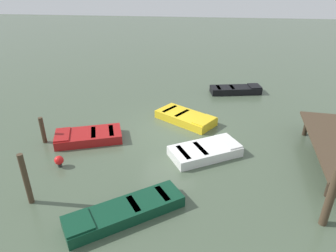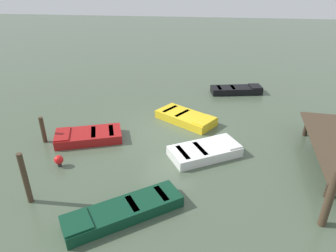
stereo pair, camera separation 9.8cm
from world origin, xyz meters
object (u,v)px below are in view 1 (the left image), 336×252
dock_segment (335,144)px  rowboat_black (236,90)px  mooring_piling_mid_left (26,179)px  marker_buoy (59,161)px  rowboat_red (88,136)px  rowboat_white (205,151)px  mooring_piling_mid_right (43,130)px  rowboat_yellow (186,118)px  rowboat_dark_green (124,211)px  mooring_piling_near_left (330,198)px

dock_segment → rowboat_black: 8.16m
mooring_piling_mid_left → marker_buoy: (-2.09, 0.07, -0.66)m
rowboat_red → rowboat_white: bearing=154.0°
marker_buoy → rowboat_white: bearing=104.6°
mooring_piling_mid_right → rowboat_black: bearing=128.7°
rowboat_yellow → mooring_piling_mid_left: size_ratio=1.73×
dock_segment → mooring_piling_mid_right: mooring_piling_mid_right is taller
dock_segment → rowboat_dark_green: dock_segment is taller
dock_segment → rowboat_dark_green: bearing=-56.7°
rowboat_red → mooring_piling_mid_right: bearing=-7.4°
rowboat_dark_green → mooring_piling_mid_right: mooring_piling_mid_right is taller
dock_segment → rowboat_dark_green: size_ratio=1.56×
rowboat_dark_green → mooring_piling_near_left: 6.17m
rowboat_red → rowboat_dark_green: bearing=102.5°
dock_segment → mooring_piling_mid_right: size_ratio=4.68×
rowboat_white → mooring_piling_mid_left: (3.58, -5.77, 0.73)m
marker_buoy → mooring_piling_mid_right: bearing=-139.9°
mooring_piling_mid_right → mooring_piling_near_left: 11.44m
dock_segment → rowboat_dark_green: 8.50m
rowboat_red → mooring_piling_mid_left: (4.24, -0.48, 0.73)m
mooring_piling_mid_left → marker_buoy: mooring_piling_mid_left is taller
dock_segment → rowboat_yellow: bearing=-111.3°
rowboat_black → marker_buoy: size_ratio=6.75×
dock_segment → rowboat_yellow: size_ratio=1.76×
mooring_piling_near_left → rowboat_white: bearing=-134.3°
rowboat_dark_green → rowboat_black: 12.24m
dock_segment → rowboat_red: (-0.64, -10.30, -0.63)m
mooring_piling_mid_right → marker_buoy: (1.77, 1.49, -0.33)m
mooring_piling_mid_right → mooring_piling_mid_left: size_ratio=0.65×
rowboat_black → rowboat_yellow: (4.42, -2.88, 0.00)m
dock_segment → mooring_piling_mid_left: (3.60, -10.79, 0.10)m
mooring_piling_near_left → marker_buoy: size_ratio=4.17×
rowboat_yellow → marker_buoy: bearing=-101.6°
dock_segment → mooring_piling_mid_left: mooring_piling_mid_left is taller
mooring_piling_mid_left → mooring_piling_mid_right: bearing=-159.8°
rowboat_red → rowboat_white: (0.66, 5.29, 0.00)m
rowboat_red → mooring_piling_mid_right: 1.98m
dock_segment → mooring_piling_near_left: mooring_piling_near_left is taller
rowboat_red → rowboat_white: size_ratio=1.00×
rowboat_white → rowboat_yellow: (-3.11, -1.01, -0.00)m
rowboat_white → marker_buoy: bearing=165.3°
rowboat_yellow → marker_buoy: size_ratio=6.80×
rowboat_red → rowboat_white: same height
mooring_piling_mid_left → rowboat_dark_green: bearing=84.4°
mooring_piling_near_left → marker_buoy: (-2.02, -9.30, -0.72)m
rowboat_black → mooring_piling_near_left: (11.04, 1.72, 0.79)m
rowboat_red → mooring_piling_mid_right: mooring_piling_mid_right is taller
mooring_piling_near_left → mooring_piling_mid_left: mooring_piling_near_left is taller
rowboat_black → rowboat_white: bearing=-114.6°
mooring_piling_near_left → mooring_piling_mid_left: bearing=-89.6°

